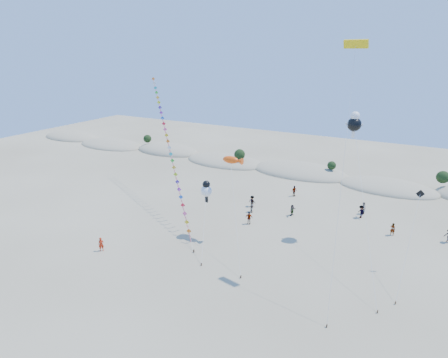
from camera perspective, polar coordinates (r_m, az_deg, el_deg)
ground at (r=37.35m, az=-11.31°, el=-18.19°), size 160.00×160.00×0.00m
dune_ridge at (r=73.48m, az=12.15°, el=0.93°), size 145.30×11.49×5.57m
kite_train at (r=56.37m, az=-8.50°, el=5.49°), size 22.33×21.72×18.66m
fish_kite at (r=44.60m, az=1.34°, el=2.85°), size 6.52×8.54×10.45m
cartoon_kite_low at (r=46.20m, az=-2.70°, el=-1.63°), size 4.06×7.50×7.27m
cartoon_kite_high at (r=46.59m, az=19.26°, el=8.06°), size 7.17×15.14×15.71m
parafoil_kite at (r=37.43m, az=19.38°, el=18.08°), size 3.07×10.52×23.32m
dark_kite at (r=42.01m, az=26.91°, el=-6.12°), size 1.01×7.96×8.92m
flyer_foreground at (r=46.75m, az=-18.21°, el=-9.44°), size 0.73×0.72×1.69m
beachgoers at (r=54.77m, az=14.51°, el=-4.75°), size 27.08×13.71×1.85m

